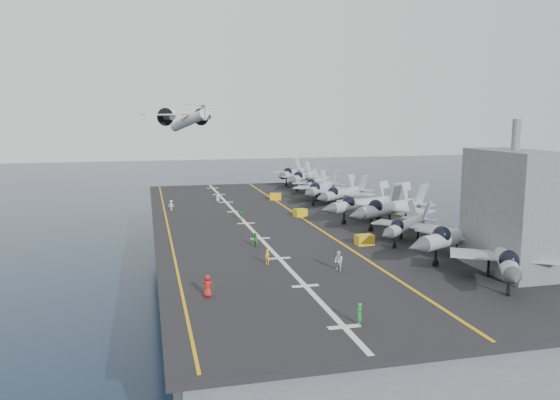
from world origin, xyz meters
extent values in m
plane|color=#142135|center=(0.00, 0.00, 0.00)|extent=(500.00, 500.00, 0.00)
cube|color=#56595E|center=(0.00, 0.00, 5.00)|extent=(36.00, 90.00, 10.00)
cube|color=black|center=(0.00, 0.00, 10.20)|extent=(38.00, 92.00, 0.40)
cube|color=gold|center=(3.00, 0.00, 10.42)|extent=(0.35, 90.00, 0.02)
cube|color=silver|center=(-6.00, 0.00, 10.42)|extent=(0.50, 90.00, 0.02)
cube|color=gold|center=(-17.00, 0.00, 10.42)|extent=(0.25, 90.00, 0.02)
cube|color=gold|center=(18.50, 0.00, 10.42)|extent=(0.25, 90.00, 0.02)
imported|color=#B21919|center=(-14.91, -30.86, 11.37)|extent=(1.37, 1.15, 1.94)
imported|color=yellow|center=(-7.75, -22.01, 11.21)|extent=(1.11, 1.16, 1.62)
imported|color=#229028|center=(-7.48, -14.16, 11.23)|extent=(0.94, 1.15, 1.65)
imported|color=silver|center=(-15.88, 13.90, 11.24)|extent=(1.20, 1.07, 1.67)
imported|color=#268C33|center=(-6.21, 3.27, 11.29)|extent=(1.27, 1.11, 1.78)
imported|color=silver|center=(-7.23, 21.55, 11.28)|extent=(1.26, 1.08, 1.77)
imported|color=green|center=(-4.79, -39.87, 11.24)|extent=(0.69, 1.02, 1.67)
imported|color=silver|center=(-1.38, -26.05, 11.41)|extent=(1.17, 1.41, 2.02)
camera|label=1|loc=(-19.61, -75.71, 25.66)|focal=35.00mm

